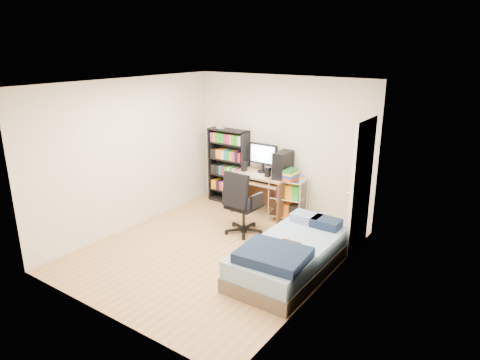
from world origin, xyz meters
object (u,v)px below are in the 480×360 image
Objects in this scene: computer_desk at (269,178)px; media_shelf at (229,165)px; bed at (289,256)px; office_chair at (242,214)px.

media_shelf is at bearing 174.01° from computer_desk.
computer_desk is at bearing 129.00° from bed.
media_shelf is 1.17× the size of computer_desk.
office_chair is 0.55× the size of bed.
office_chair is (1.05, -1.07, -0.41)m from media_shelf.
media_shelf reaches higher than bed.
media_shelf reaches higher than computer_desk.
office_chair is at bearing -45.43° from media_shelf.
office_chair reaches higher than bed.
computer_desk is 2.18m from bed.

